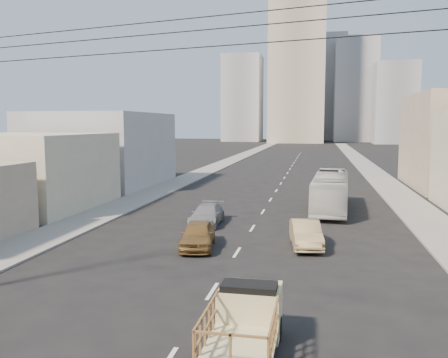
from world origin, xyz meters
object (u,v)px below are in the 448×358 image
(sedan_brown, at_px, (198,235))
(sedan_tan, at_px, (306,234))
(city_bus, at_px, (331,191))
(sedan_grey, at_px, (207,215))
(flatbed_pickup, at_px, (245,320))

(sedan_brown, distance_m, sedan_tan, 5.98)
(city_bus, relative_size, sedan_tan, 2.51)
(sedan_tan, bearing_deg, sedan_grey, 137.50)
(sedan_tan, bearing_deg, flatbed_pickup, -103.98)
(sedan_brown, bearing_deg, sedan_grey, 90.12)
(sedan_brown, relative_size, sedan_tan, 0.99)
(sedan_brown, bearing_deg, flatbed_pickup, -77.75)
(city_bus, height_order, sedan_tan, city_bus)
(city_bus, distance_m, sedan_tan, 11.79)
(city_bus, xyz_separation_m, sedan_grey, (-8.33, -6.98, -0.86))
(flatbed_pickup, relative_size, sedan_tan, 1.01)
(city_bus, height_order, sedan_grey, city_bus)
(sedan_brown, bearing_deg, city_bus, 52.00)
(flatbed_pickup, relative_size, sedan_grey, 0.95)
(flatbed_pickup, distance_m, city_bus, 24.83)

